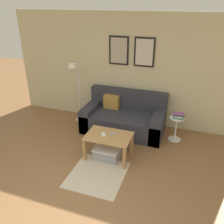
% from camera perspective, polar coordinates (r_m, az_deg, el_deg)
% --- Properties ---
extents(ground_plane, '(16.00, 16.00, 0.00)m').
position_cam_1_polar(ground_plane, '(3.66, -12.86, -24.28)').
color(ground_plane, brown).
extents(wall_back, '(5.60, 0.09, 2.55)m').
position_cam_1_polar(wall_back, '(5.56, 3.34, 10.07)').
color(wall_back, '#C6BC93').
rests_on(wall_back, ground_plane).
extents(area_rug, '(0.93, 1.00, 0.01)m').
position_cam_1_polar(area_rug, '(4.28, -3.56, -14.73)').
color(area_rug, '#C1B299').
rests_on(area_rug, ground_plane).
extents(couch, '(1.81, 0.95, 0.87)m').
position_cam_1_polar(couch, '(5.45, 2.90, -1.46)').
color(couch, '#2D2D38').
rests_on(couch, ground_plane).
extents(coffee_table, '(0.85, 0.58, 0.47)m').
position_cam_1_polar(coffee_table, '(4.48, -0.82, -6.72)').
color(coffee_table, '#AD7F4C').
rests_on(coffee_table, ground_plane).
extents(storage_bin, '(0.49, 0.45, 0.23)m').
position_cam_1_polar(storage_bin, '(4.61, -1.02, -9.49)').
color(storage_bin, gray).
rests_on(storage_bin, ground_plane).
extents(floor_lamp, '(0.26, 0.47, 1.49)m').
position_cam_1_polar(floor_lamp, '(5.57, -8.61, 6.41)').
color(floor_lamp, silver).
rests_on(floor_lamp, ground_plane).
extents(side_table, '(0.31, 0.31, 0.53)m').
position_cam_1_polar(side_table, '(5.21, 15.14, -3.42)').
color(side_table, white).
rests_on(side_table, ground_plane).
extents(book_stack, '(0.25, 0.21, 0.10)m').
position_cam_1_polar(book_stack, '(5.10, 15.68, -0.81)').
color(book_stack, '#335199').
rests_on(book_stack, side_table).
extents(remote_control, '(0.11, 0.15, 0.02)m').
position_cam_1_polar(remote_control, '(4.46, 0.12, -5.32)').
color(remote_control, '#99999E').
rests_on(remote_control, coffee_table).
extents(cell_phone, '(0.13, 0.15, 0.01)m').
position_cam_1_polar(cell_phone, '(4.46, -2.07, -5.40)').
color(cell_phone, silver).
rests_on(cell_phone, coffee_table).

